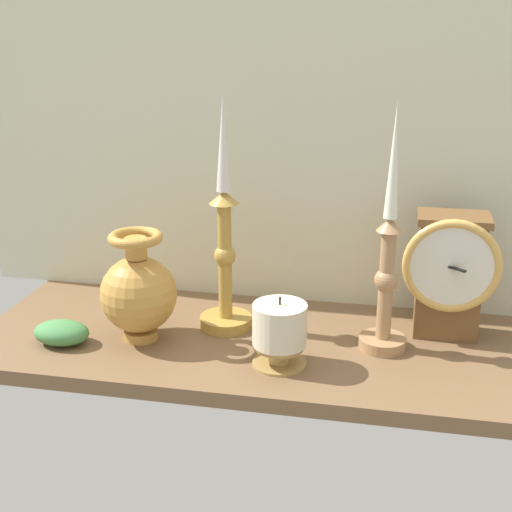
{
  "coord_description": "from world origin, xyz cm",
  "views": [
    {
      "loc": [
        15.56,
        -101.93,
        49.87
      ],
      "look_at": [
        -5.14,
        0.0,
        14.0
      ],
      "focal_mm": 50.18,
      "sensor_mm": 36.0,
      "label": 1
    }
  ],
  "objects_px": {
    "candlestick_tall_center": "(225,253)",
    "brass_vase_bulbous": "(138,291)",
    "mantel_clock": "(450,273)",
    "pillar_candle_front": "(278,331)",
    "candlestick_tall_left": "(387,270)"
  },
  "relations": [
    {
      "from": "candlestick_tall_center",
      "to": "brass_vase_bulbous",
      "type": "xyz_separation_m",
      "value": [
        -0.12,
        -0.07,
        -0.05
      ]
    },
    {
      "from": "candlestick_tall_left",
      "to": "brass_vase_bulbous",
      "type": "bearing_deg",
      "value": -173.43
    },
    {
      "from": "brass_vase_bulbous",
      "to": "pillar_candle_front",
      "type": "bearing_deg",
      "value": -10.51
    },
    {
      "from": "candlestick_tall_center",
      "to": "candlestick_tall_left",
      "type": "bearing_deg",
      "value": -6.48
    },
    {
      "from": "candlestick_tall_left",
      "to": "brass_vase_bulbous",
      "type": "xyz_separation_m",
      "value": [
        -0.38,
        -0.04,
        -0.05
      ]
    },
    {
      "from": "mantel_clock",
      "to": "brass_vase_bulbous",
      "type": "bearing_deg",
      "value": -166.89
    },
    {
      "from": "mantel_clock",
      "to": "pillar_candle_front",
      "type": "height_order",
      "value": "mantel_clock"
    },
    {
      "from": "pillar_candle_front",
      "to": "candlestick_tall_left",
      "type": "bearing_deg",
      "value": 29.93
    },
    {
      "from": "candlestick_tall_center",
      "to": "pillar_candle_front",
      "type": "height_order",
      "value": "candlestick_tall_center"
    },
    {
      "from": "mantel_clock",
      "to": "pillar_candle_front",
      "type": "relative_size",
      "value": 1.88
    },
    {
      "from": "candlestick_tall_center",
      "to": "brass_vase_bulbous",
      "type": "height_order",
      "value": "candlestick_tall_center"
    },
    {
      "from": "brass_vase_bulbous",
      "to": "pillar_candle_front",
      "type": "height_order",
      "value": "brass_vase_bulbous"
    },
    {
      "from": "brass_vase_bulbous",
      "to": "pillar_candle_front",
      "type": "distance_m",
      "value": 0.24
    },
    {
      "from": "brass_vase_bulbous",
      "to": "candlestick_tall_center",
      "type": "bearing_deg",
      "value": 30.88
    },
    {
      "from": "candlestick_tall_center",
      "to": "brass_vase_bulbous",
      "type": "relative_size",
      "value": 2.14
    }
  ]
}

